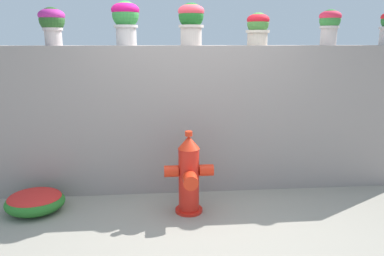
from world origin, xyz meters
name	(u,v)px	position (x,y,z in m)	size (l,w,h in m)	color
ground_plane	(202,224)	(0.00, 0.00, 0.00)	(24.00, 24.00, 0.00)	gray
stone_wall	(193,119)	(0.00, 1.01, 0.89)	(5.50, 0.40, 1.79)	gray
potted_plant_1	(52,22)	(-1.61, 1.02, 2.05)	(0.30, 0.30, 0.42)	#C3B0AD
potted_plant_2	(126,18)	(-0.79, 1.04, 2.09)	(0.32, 0.32, 0.50)	#BDB3AF
potted_plant_3	(191,20)	(-0.03, 0.98, 2.07)	(0.31, 0.31, 0.48)	beige
potted_plant_4	(258,27)	(0.78, 1.04, 2.00)	(0.28, 0.28, 0.38)	beige
potted_plant_5	(330,23)	(1.67, 1.03, 2.05)	(0.26, 0.26, 0.42)	beige
fire_hydrant	(189,176)	(-0.11, 0.29, 0.42)	(0.53, 0.43, 0.91)	red
flower_bush_left	(35,201)	(-1.80, 0.44, 0.13)	(0.64, 0.57, 0.24)	#286E25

